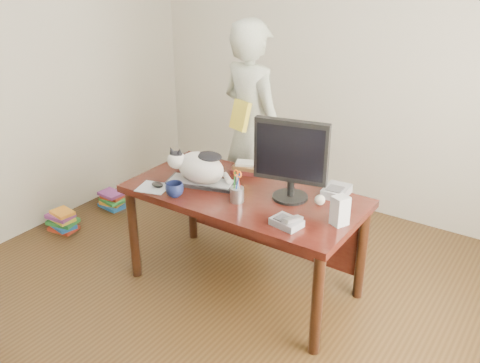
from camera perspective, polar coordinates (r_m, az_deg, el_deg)
name	(u,v)px	position (r m, az deg, el deg)	size (l,w,h in m)	color
room	(184,133)	(2.93, -6.05, 5.22)	(4.50, 4.50, 4.50)	black
desk	(250,207)	(3.73, 1.11, -2.79)	(1.60, 0.80, 0.75)	black
keyboard	(201,182)	(3.73, -4.16, -0.09)	(0.50, 0.31, 0.03)	black
cat	(199,166)	(3.68, -4.44, 1.63)	(0.45, 0.32, 0.26)	silver
monitor	(291,156)	(3.40, 5.46, 2.72)	(0.48, 0.28, 0.54)	black
pen_cup	(237,193)	(3.45, -0.31, -1.22)	(0.11, 0.11, 0.23)	gray
mousepad	(153,187)	(3.72, -9.23, -0.64)	(0.25, 0.23, 0.00)	#B3BAC0
mouse	(157,185)	(3.71, -8.81, -0.33)	(0.10, 0.08, 0.04)	black
coffee_mug	(175,190)	(3.56, -7.00, -0.87)	(0.12, 0.12, 0.10)	#0C1233
phone	(287,222)	(3.19, 5.06, -4.31)	(0.20, 0.16, 0.08)	slate
speaker	(340,211)	(3.23, 10.63, -3.07)	(0.11, 0.12, 0.18)	#9F9FA1
baseball	(320,200)	(3.46, 8.52, -1.95)	(0.07, 0.07, 0.07)	#EDE7CD
book_stack	(247,168)	(3.91, 0.70, 1.48)	(0.25, 0.21, 0.08)	#431211
calculator	(336,191)	(3.61, 10.25, -1.02)	(0.17, 0.21, 0.06)	slate
person	(252,129)	(4.40, 1.28, 5.61)	(0.65, 0.43, 1.78)	silver
held_book	(240,115)	(4.21, 0.03, 7.06)	(0.19, 0.15, 0.23)	yellow
book_pile_a	(63,221)	(4.88, -18.40, -4.01)	(0.27, 0.22, 0.18)	#9F2A16
book_pile_b	(112,200)	(5.17, -13.47, -1.92)	(0.26, 0.20, 0.15)	#1A559D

